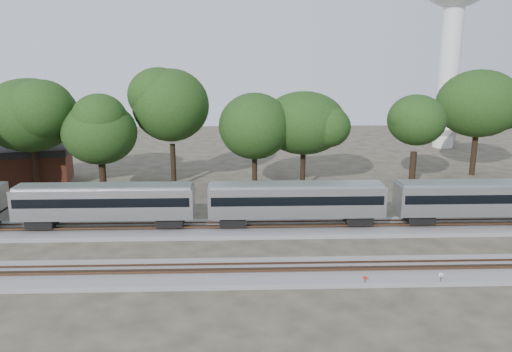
{
  "coord_description": "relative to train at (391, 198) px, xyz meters",
  "views": [
    {
      "loc": [
        -2.7,
        -39.26,
        16.29
      ],
      "look_at": [
        -1.15,
        5.0,
        5.64
      ],
      "focal_mm": 35.0,
      "sensor_mm": 36.0,
      "label": 1
    }
  ],
  "objects": [
    {
      "name": "ground",
      "position": [
        -11.81,
        -6.0,
        -3.09
      ],
      "size": [
        160.0,
        160.0,
        0.0
      ],
      "primitive_type": "plane",
      "color": "#383328",
      "rests_on": "ground"
    },
    {
      "name": "track_far",
      "position": [
        -11.81,
        0.0,
        -2.89
      ],
      "size": [
        160.0,
        5.0,
        0.73
      ],
      "color": "slate",
      "rests_on": "ground"
    },
    {
      "name": "track_near",
      "position": [
        -11.81,
        -10.0,
        -2.89
      ],
      "size": [
        160.0,
        5.0,
        0.73
      ],
      "color": "slate",
      "rests_on": "ground"
    },
    {
      "name": "train",
      "position": [
        0.0,
        0.0,
        0.0
      ],
      "size": [
        104.43,
        2.98,
        4.39
      ],
      "color": "#B9BCC1",
      "rests_on": "ground"
    },
    {
      "name": "switch_stand_red",
      "position": [
        -5.5,
        -12.38,
        -2.51
      ],
      "size": [
        0.29,
        0.05,
        0.91
      ],
      "rotation": [
        0.0,
        0.0,
        -0.07
      ],
      "color": "#512D19",
      "rests_on": "ground"
    },
    {
      "name": "switch_stand_white",
      "position": [
        0.05,
        -12.39,
        -2.41
      ],
      "size": [
        0.34,
        0.08,
        1.07
      ],
      "rotation": [
        0.0,
        0.0,
        -0.14
      ],
      "color": "#512D19",
      "rests_on": "ground"
    },
    {
      "name": "switch_lever",
      "position": [
        -5.71,
        -11.64,
        -2.94
      ],
      "size": [
        0.52,
        0.34,
        0.3
      ],
      "primitive_type": "cube",
      "rotation": [
        0.0,
        0.0,
        -0.09
      ],
      "color": "#512D19",
      "rests_on": "ground"
    },
    {
      "name": "brick_building",
      "position": [
        -41.86,
        19.14,
        -0.62
      ],
      "size": [
        11.43,
        9.08,
        4.9
      ],
      "rotation": [
        0.0,
        0.0,
        0.2
      ],
      "color": "brown",
      "rests_on": "ground"
    },
    {
      "name": "tree_1",
      "position": [
        -39.19,
        14.66,
        6.4
      ],
      "size": [
        9.66,
        9.66,
        13.62
      ],
      "color": "black",
      "rests_on": "ground"
    },
    {
      "name": "tree_2",
      "position": [
        -30.54,
        12.28,
        4.6
      ],
      "size": [
        7.84,
        7.84,
        11.05
      ],
      "color": "black",
      "rests_on": "ground"
    },
    {
      "name": "tree_3",
      "position": [
        -22.79,
        16.42,
        7.34
      ],
      "size": [
        10.61,
        10.61,
        14.96
      ],
      "color": "black",
      "rests_on": "ground"
    },
    {
      "name": "tree_4",
      "position": [
        -12.6,
        14.08,
        5.05
      ],
      "size": [
        8.3,
        8.3,
        11.69
      ],
      "color": "black",
      "rests_on": "ground"
    },
    {
      "name": "tree_5",
      "position": [
        -6.48,
        15.7,
        5.18
      ],
      "size": [
        8.43,
        8.43,
        11.88
      ],
      "color": "black",
      "rests_on": "ground"
    },
    {
      "name": "tree_6",
      "position": [
        7.33,
        15.15,
        5.56
      ],
      "size": [
        8.81,
        8.81,
        12.42
      ],
      "color": "black",
      "rests_on": "ground"
    },
    {
      "name": "tree_7",
      "position": [
        18.35,
        22.14,
        6.89
      ],
      "size": [
        10.16,
        10.16,
        14.32
      ],
      "color": "black",
      "rests_on": "ground"
    }
  ]
}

